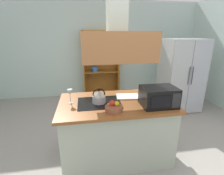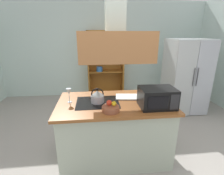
# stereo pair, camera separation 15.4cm
# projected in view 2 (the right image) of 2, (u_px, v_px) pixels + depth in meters

# --- Properties ---
(ground_plane) EXTENTS (7.80, 7.80, 0.00)m
(ground_plane) POSITION_uv_depth(u_px,v_px,m) (117.00, 159.00, 2.59)
(ground_plane) COLOR gray
(wall_back) EXTENTS (6.00, 0.12, 2.70)m
(wall_back) POSITION_uv_depth(u_px,v_px,m) (104.00, 50.00, 5.00)
(wall_back) COLOR silver
(wall_back) RESTS_ON ground
(kitchen_island) EXTENTS (1.62, 0.96, 0.90)m
(kitchen_island) POSITION_uv_depth(u_px,v_px,m) (114.00, 129.00, 2.56)
(kitchen_island) COLOR #AEBAA4
(kitchen_island) RESTS_ON ground
(range_hood) EXTENTS (0.90, 0.70, 1.20)m
(range_hood) POSITION_uv_depth(u_px,v_px,m) (115.00, 37.00, 2.15)
(range_hood) COLOR #A66A3B
(refrigerator) EXTENTS (0.90, 0.77, 1.71)m
(refrigerator) POSITION_uv_depth(u_px,v_px,m) (186.00, 76.00, 3.99)
(refrigerator) COLOR silver
(refrigerator) RESTS_ON ground
(dish_cabinet) EXTENTS (1.03, 0.40, 1.90)m
(dish_cabinet) POSITION_uv_depth(u_px,v_px,m) (106.00, 68.00, 4.95)
(dish_cabinet) COLOR #985D21
(dish_cabinet) RESTS_ON ground
(kettle) EXTENTS (0.19, 0.19, 0.21)m
(kettle) POSITION_uv_depth(u_px,v_px,m) (97.00, 97.00, 2.37)
(kettle) COLOR #B6B3BC
(kettle) RESTS_ON kitchen_island
(cutting_board) EXTENTS (0.37, 0.28, 0.02)m
(cutting_board) POSITION_uv_depth(u_px,v_px,m) (127.00, 97.00, 2.58)
(cutting_board) COLOR white
(cutting_board) RESTS_ON kitchen_island
(microwave) EXTENTS (0.46, 0.35, 0.26)m
(microwave) POSITION_uv_depth(u_px,v_px,m) (157.00, 98.00, 2.22)
(microwave) COLOR black
(microwave) RESTS_ON kitchen_island
(wine_glass_on_counter) EXTENTS (0.08, 0.08, 0.21)m
(wine_glass_on_counter) POSITION_uv_depth(u_px,v_px,m) (69.00, 92.00, 2.36)
(wine_glass_on_counter) COLOR silver
(wine_glass_on_counter) RESTS_ON kitchen_island
(fruit_bowl) EXTENTS (0.22, 0.22, 0.14)m
(fruit_bowl) POSITION_uv_depth(u_px,v_px,m) (111.00, 108.00, 2.12)
(fruit_bowl) COLOR brown
(fruit_bowl) RESTS_ON kitchen_island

